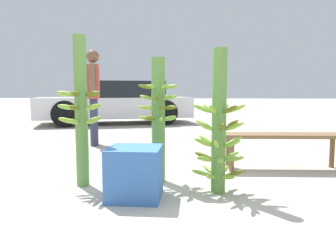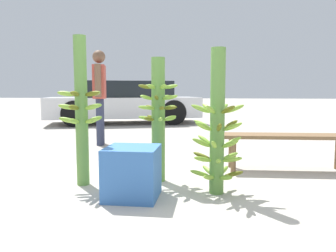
{
  "view_description": "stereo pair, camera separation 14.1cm",
  "coord_description": "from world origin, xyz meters",
  "px_view_note": "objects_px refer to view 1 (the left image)",
  "views": [
    {
      "loc": [
        0.41,
        -2.82,
        0.94
      ],
      "look_at": [
        0.13,
        0.55,
        0.58
      ],
      "focal_mm": 35.0,
      "sensor_mm": 36.0,
      "label": 1
    },
    {
      "loc": [
        0.55,
        -2.8,
        0.94
      ],
      "look_at": [
        0.13,
        0.55,
        0.58
      ],
      "focal_mm": 35.0,
      "sensor_mm": 36.0,
      "label": 2
    }
  ],
  "objects_px": {
    "banana_stalk_left": "(81,111)",
    "vendor_person": "(93,89)",
    "market_bench": "(284,139)",
    "parked_car": "(116,103)",
    "produce_crate": "(135,173)",
    "banana_stalk_center": "(158,117)",
    "banana_stalk_right": "(219,128)"
  },
  "relations": [
    {
      "from": "banana_stalk_center",
      "to": "banana_stalk_right",
      "type": "xyz_separation_m",
      "value": [
        0.6,
        -0.35,
        -0.07
      ]
    },
    {
      "from": "market_bench",
      "to": "banana_stalk_center",
      "type": "bearing_deg",
      "value": -159.17
    },
    {
      "from": "banana_stalk_left",
      "to": "vendor_person",
      "type": "bearing_deg",
      "value": 104.9
    },
    {
      "from": "banana_stalk_right",
      "to": "produce_crate",
      "type": "height_order",
      "value": "banana_stalk_right"
    },
    {
      "from": "banana_stalk_right",
      "to": "parked_car",
      "type": "xyz_separation_m",
      "value": [
        -2.53,
        6.39,
        0.0
      ]
    },
    {
      "from": "banana_stalk_left",
      "to": "market_bench",
      "type": "distance_m",
      "value": 2.37
    },
    {
      "from": "banana_stalk_left",
      "to": "parked_car",
      "type": "bearing_deg",
      "value": 100.82
    },
    {
      "from": "banana_stalk_left",
      "to": "banana_stalk_center",
      "type": "xyz_separation_m",
      "value": [
        0.73,
        0.23,
        -0.07
      ]
    },
    {
      "from": "produce_crate",
      "to": "banana_stalk_left",
      "type": "bearing_deg",
      "value": 150.34
    },
    {
      "from": "market_bench",
      "to": "parked_car",
      "type": "distance_m",
      "value": 6.37
    },
    {
      "from": "banana_stalk_left",
      "to": "market_bench",
      "type": "xyz_separation_m",
      "value": [
        2.17,
        0.87,
        -0.38
      ]
    },
    {
      "from": "vendor_person",
      "to": "market_bench",
      "type": "height_order",
      "value": "vendor_person"
    },
    {
      "from": "market_bench",
      "to": "produce_crate",
      "type": "height_order",
      "value": "produce_crate"
    },
    {
      "from": "banana_stalk_right",
      "to": "parked_car",
      "type": "relative_size",
      "value": 0.29
    },
    {
      "from": "banana_stalk_center",
      "to": "banana_stalk_left",
      "type": "bearing_deg",
      "value": -162.51
    },
    {
      "from": "vendor_person",
      "to": "produce_crate",
      "type": "relative_size",
      "value": 3.61
    },
    {
      "from": "market_bench",
      "to": "produce_crate",
      "type": "xyz_separation_m",
      "value": [
        -1.58,
        -1.2,
        -0.14
      ]
    },
    {
      "from": "banana_stalk_left",
      "to": "market_bench",
      "type": "relative_size",
      "value": 0.94
    },
    {
      "from": "vendor_person",
      "to": "parked_car",
      "type": "xyz_separation_m",
      "value": [
        -0.55,
        3.85,
        -0.36
      ]
    },
    {
      "from": "banana_stalk_left",
      "to": "vendor_person",
      "type": "relative_size",
      "value": 0.9
    },
    {
      "from": "parked_car",
      "to": "market_bench",
      "type": "bearing_deg",
      "value": -166.14
    },
    {
      "from": "banana_stalk_left",
      "to": "vendor_person",
      "type": "distance_m",
      "value": 2.52
    },
    {
      "from": "banana_stalk_right",
      "to": "banana_stalk_center",
      "type": "bearing_deg",
      "value": 149.92
    },
    {
      "from": "parked_car",
      "to": "produce_crate",
      "type": "relative_size",
      "value": 10.18
    },
    {
      "from": "parked_car",
      "to": "produce_crate",
      "type": "height_order",
      "value": "parked_car"
    },
    {
      "from": "banana_stalk_center",
      "to": "market_bench",
      "type": "relative_size",
      "value": 0.82
    },
    {
      "from": "banana_stalk_right",
      "to": "produce_crate",
      "type": "distance_m",
      "value": 0.86
    },
    {
      "from": "banana_stalk_right",
      "to": "vendor_person",
      "type": "distance_m",
      "value": 3.24
    },
    {
      "from": "market_bench",
      "to": "banana_stalk_right",
      "type": "bearing_deg",
      "value": -133.65
    },
    {
      "from": "banana_stalk_left",
      "to": "banana_stalk_right",
      "type": "bearing_deg",
      "value": -4.93
    },
    {
      "from": "banana_stalk_left",
      "to": "banana_stalk_center",
      "type": "height_order",
      "value": "banana_stalk_left"
    },
    {
      "from": "vendor_person",
      "to": "parked_car",
      "type": "bearing_deg",
      "value": -5.93
    }
  ]
}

